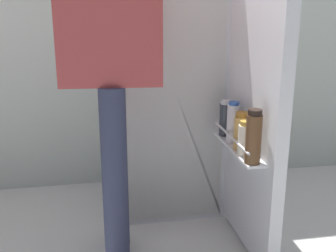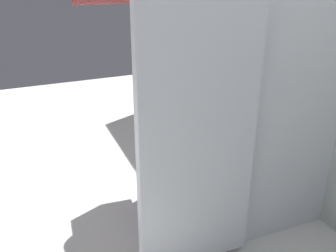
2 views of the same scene
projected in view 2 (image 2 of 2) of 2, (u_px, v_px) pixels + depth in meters
name	position (u px, v px, depth m)	size (l,w,h in m)	color
ground_plane	(180.00, 222.00, 2.60)	(6.82, 6.82, 0.00)	silver
kitchen_wall	(320.00, 17.00, 2.40)	(4.40, 0.10, 2.56)	beige
refrigerator	(259.00, 88.00, 2.39)	(0.73, 1.28, 1.77)	silver
person	(159.00, 53.00, 2.40)	(0.57, 0.81, 1.77)	#2D334C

